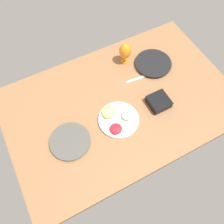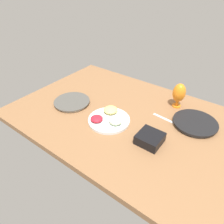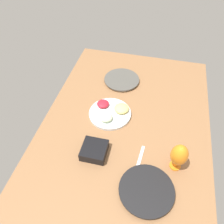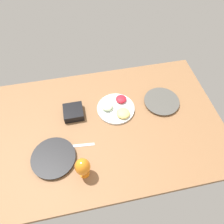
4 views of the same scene
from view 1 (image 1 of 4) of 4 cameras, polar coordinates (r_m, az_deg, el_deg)
name	(u,v)px [view 1 (image 1 of 4)]	position (r cm, az deg, el deg)	size (l,w,h in cm)	color
ground_plane	(121,104)	(169.18, 2.11, 1.90)	(160.00, 104.00, 4.00)	#8C603D
dinner_plate_left	(70,141)	(155.48, -10.02, -6.94)	(26.26, 26.26, 2.13)	silver
dinner_plate_right	(153,64)	(188.88, 9.83, 11.34)	(27.83, 27.83, 2.66)	#4C4C51
fruit_platter	(118,119)	(159.09, 1.41, -1.62)	(27.36, 27.36, 5.55)	silver
hurricane_glass_orange	(125,52)	(181.73, 3.15, 14.26)	(8.94, 8.94, 18.16)	orange
square_bowl_black	(159,102)	(167.24, 11.15, 2.47)	(13.78, 13.78, 5.72)	black
fork_by_right_plate	(137,79)	(179.70, 6.04, 7.97)	(18.00, 1.80, 0.60)	silver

